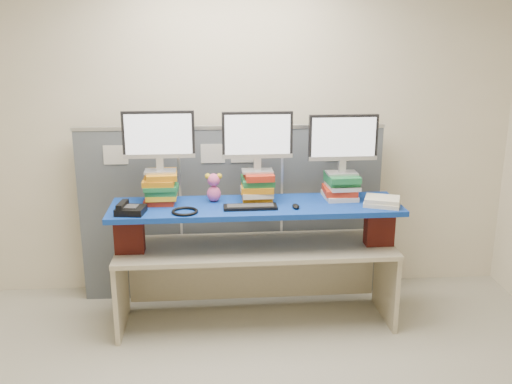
{
  "coord_description": "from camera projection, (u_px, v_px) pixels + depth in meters",
  "views": [
    {
      "loc": [
        -0.11,
        -2.91,
        2.29
      ],
      "look_at": [
        0.18,
        1.26,
        1.1
      ],
      "focal_mm": 40.0,
      "sensor_mm": 36.0,
      "label": 1
    }
  ],
  "objects": [
    {
      "name": "monitor_left",
      "position": [
        159.0,
        138.0,
        4.29
      ],
      "size": [
        0.54,
        0.16,
        0.47
      ],
      "rotation": [
        0.0,
        0.0,
        0.02
      ],
      "color": "#B8B7BD",
      "rests_on": "book_stack_left"
    },
    {
      "name": "plush_toy",
      "position": [
        214.0,
        187.0,
        4.42
      ],
      "size": [
        0.13,
        0.1,
        0.23
      ],
      "rotation": [
        0.0,
        0.0,
        0.35
      ],
      "color": "#D14F8C",
      "rests_on": "blue_board"
    },
    {
      "name": "book_stack_center",
      "position": [
        257.0,
        186.0,
        4.46
      ],
      "size": [
        0.26,
        0.3,
        0.23
      ],
      "color": "#BF7511",
      "rests_on": "blue_board"
    },
    {
      "name": "brick_pier_right",
      "position": [
        379.0,
        227.0,
        4.46
      ],
      "size": [
        0.22,
        0.12,
        0.3
      ],
      "primitive_type": "cube",
      "rotation": [
        0.0,
        0.0,
        0.02
      ],
      "color": "maroon",
      "rests_on": "desk"
    },
    {
      "name": "desk",
      "position": [
        256.0,
        262.0,
        4.51
      ],
      "size": [
        2.18,
        0.67,
        0.66
      ],
      "rotation": [
        0.0,
        0.0,
        0.02
      ],
      "color": "#B7AB8C",
      "rests_on": "ground"
    },
    {
      "name": "book_stack_right",
      "position": [
        341.0,
        186.0,
        4.52
      ],
      "size": [
        0.27,
        0.31,
        0.2
      ],
      "color": "beige",
      "rests_on": "blue_board"
    },
    {
      "name": "monitor_right",
      "position": [
        343.0,
        141.0,
        4.42
      ],
      "size": [
        0.54,
        0.16,
        0.47
      ],
      "rotation": [
        0.0,
        0.0,
        0.02
      ],
      "color": "#B8B7BD",
      "rests_on": "book_stack_right"
    },
    {
      "name": "headset",
      "position": [
        185.0,
        211.0,
        4.18
      ],
      "size": [
        0.21,
        0.21,
        0.02
      ],
      "primitive_type": "torus",
      "rotation": [
        0.0,
        0.0,
        -0.05
      ],
      "color": "black",
      "rests_on": "blue_board"
    },
    {
      "name": "blue_board",
      "position": [
        256.0,
        207.0,
        4.38
      ],
      "size": [
        2.24,
        0.59,
        0.04
      ],
      "primitive_type": "cube",
      "rotation": [
        0.0,
        0.0,
        0.02
      ],
      "color": "navy",
      "rests_on": "brick_pier_left"
    },
    {
      "name": "binder_stack",
      "position": [
        382.0,
        201.0,
        4.35
      ],
      "size": [
        0.32,
        0.29,
        0.06
      ],
      "rotation": [
        0.0,
        0.0,
        -0.34
      ],
      "color": "beige",
      "rests_on": "blue_board"
    },
    {
      "name": "cubicle_partition",
      "position": [
        231.0,
        213.0,
        4.93
      ],
      "size": [
        2.6,
        0.06,
        1.53
      ],
      "color": "#4A5057",
      "rests_on": "ground"
    },
    {
      "name": "desk_phone",
      "position": [
        130.0,
        209.0,
        4.15
      ],
      "size": [
        0.22,
        0.21,
        0.09
      ],
      "rotation": [
        0.0,
        0.0,
        -0.14
      ],
      "color": "black",
      "rests_on": "blue_board"
    },
    {
      "name": "book_stack_left",
      "position": [
        161.0,
        187.0,
        4.4
      ],
      "size": [
        0.27,
        0.32,
        0.24
      ],
      "color": "#AD2713",
      "rests_on": "blue_board"
    },
    {
      "name": "mouse",
      "position": [
        296.0,
        206.0,
        4.28
      ],
      "size": [
        0.09,
        0.11,
        0.03
      ],
      "primitive_type": "ellipsoid",
      "rotation": [
        0.0,
        0.0,
        0.35
      ],
      "color": "black",
      "rests_on": "blue_board"
    },
    {
      "name": "brick_pier_left",
      "position": [
        129.0,
        234.0,
        4.3
      ],
      "size": [
        0.22,
        0.12,
        0.3
      ],
      "primitive_type": "cube",
      "rotation": [
        0.0,
        0.0,
        0.02
      ],
      "color": "maroon",
      "rests_on": "desk"
    },
    {
      "name": "monitor_center",
      "position": [
        257.0,
        138.0,
        4.36
      ],
      "size": [
        0.54,
        0.16,
        0.47
      ],
      "rotation": [
        0.0,
        0.0,
        0.02
      ],
      "color": "#B8B7BD",
      "rests_on": "book_stack_center"
    },
    {
      "name": "keyboard",
      "position": [
        250.0,
        207.0,
        4.28
      ],
      "size": [
        0.41,
        0.14,
        0.03
      ],
      "rotation": [
        0.0,
        0.0,
        0.02
      ],
      "color": "black",
      "rests_on": "blue_board"
    },
    {
      "name": "room",
      "position": [
        239.0,
        203.0,
        3.05
      ],
      "size": [
        5.0,
        4.0,
        2.8
      ],
      "color": "beige",
      "rests_on": "ground"
    }
  ]
}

